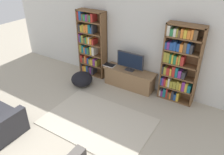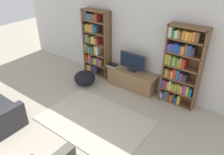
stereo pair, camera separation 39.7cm
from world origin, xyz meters
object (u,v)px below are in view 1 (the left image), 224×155
Objects in this scene: bookshelf_left at (91,44)px; laptop at (109,65)px; television at (130,61)px; tv_stand at (129,78)px; beanbag_ottoman at (82,79)px; bookshelf_right at (179,64)px.

laptop is at bearing -11.22° from bookshelf_left.
laptop is at bearing -175.44° from television.
tv_stand is 0.54m from television.
laptop is at bearing 47.39° from beanbag_ottoman.
television is at bearing 4.56° from laptop.
beanbag_ottoman is at bearing -132.61° from laptop.
bookshelf_left is at bearing 168.78° from laptop.
laptop is (-1.92, -0.15, -0.45)m from bookshelf_right.
bookshelf_right is 1.30m from television.
tv_stand is 1.36m from beanbag_ottoman.
bookshelf_right is at bearing 4.48° from tv_stand.
bookshelf_right reaches higher than tv_stand.
bookshelf_left reaches higher than laptop.
bookshelf_right is (2.67, -0.00, 0.01)m from bookshelf_left.
bookshelf_left is 3.28× the size of beanbag_ottoman.
bookshelf_left is 1.57m from tv_stand.
bookshelf_right is 3.28× the size of beanbag_ottoman.
laptop reaches higher than tv_stand.
television is (-1.28, -0.10, -0.19)m from bookshelf_right.
bookshelf_right is 2.55× the size of television.
beanbag_ottoman is at bearing -75.66° from bookshelf_left.
bookshelf_left is 2.55× the size of television.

